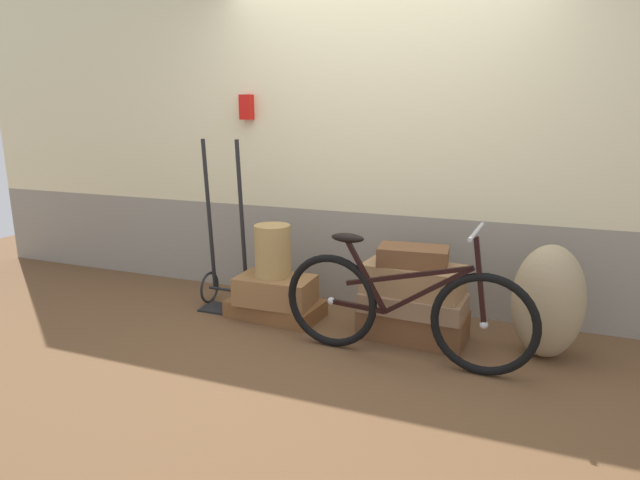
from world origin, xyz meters
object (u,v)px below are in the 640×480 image
at_px(suitcase_0, 275,308).
at_px(burlap_sack, 548,302).
at_px(wicker_basket, 273,251).
at_px(suitcase_3, 413,303).
at_px(suitcase_1, 276,290).
at_px(suitcase_4, 413,279).
at_px(suitcase_5, 413,256).
at_px(luggage_trolley, 226,266).
at_px(suitcase_2, 413,324).
at_px(bicycle, 402,308).

bearing_deg(suitcase_0, burlap_sack, 4.84).
bearing_deg(wicker_basket, suitcase_3, -0.81).
xyz_separation_m(suitcase_0, burlap_sack, (1.92, -0.00, 0.31)).
bearing_deg(wicker_basket, suitcase_1, -36.49).
distance_m(suitcase_4, burlap_sack, 0.86).
relative_size(suitcase_0, burlap_sack, 0.96).
bearing_deg(suitcase_3, suitcase_5, 129.78).
relative_size(wicker_basket, burlap_sack, 0.53).
bearing_deg(luggage_trolley, suitcase_1, -11.88).
bearing_deg(luggage_trolley, wicker_basket, -10.16).
xyz_separation_m(suitcase_1, suitcase_4, (1.03, 0.03, 0.20)).
distance_m(suitcase_0, luggage_trolley, 0.54).
xyz_separation_m(suitcase_2, burlap_sack, (0.84, 0.02, 0.27)).
bearing_deg(suitcase_2, suitcase_4, 161.70).
xyz_separation_m(suitcase_1, burlap_sack, (1.89, 0.05, 0.14)).
bearing_deg(suitcase_4, suitcase_5, -142.49).
height_order(suitcase_1, wicker_basket, wicker_basket).
bearing_deg(suitcase_3, suitcase_2, 91.73).
distance_m(suitcase_1, bicycle, 1.10).
height_order(suitcase_2, suitcase_5, suitcase_5).
bearing_deg(wicker_basket, suitcase_0, 92.60).
xyz_separation_m(suitcase_0, suitcase_3, (1.07, -0.05, 0.20)).
bearing_deg(suitcase_2, suitcase_0, -177.48).
xyz_separation_m(suitcase_3, luggage_trolley, (-1.53, 0.10, 0.07)).
relative_size(suitcase_3, bicycle, 0.43).
relative_size(suitcase_3, wicker_basket, 1.78).
bearing_deg(suitcase_3, bicycle, -86.00).
bearing_deg(suitcase_5, suitcase_1, 176.60).
bearing_deg(suitcase_4, suitcase_2, -15.85).
xyz_separation_m(suitcase_4, suitcase_5, (-0.00, -0.00, 0.16)).
bearing_deg(suitcase_5, suitcase_2, -12.15).
bearing_deg(suitcase_5, suitcase_3, -59.31).
bearing_deg(luggage_trolley, suitcase_0, -6.53).
height_order(suitcase_1, suitcase_4, suitcase_4).
height_order(suitcase_0, suitcase_1, suitcase_1).
height_order(luggage_trolley, bicycle, luggage_trolley).
bearing_deg(suitcase_0, suitcase_4, 3.87).
height_order(suitcase_0, suitcase_3, suitcase_3).
distance_m(suitcase_1, suitcase_5, 1.09).
bearing_deg(burlap_sack, suitcase_0, 179.96).
relative_size(suitcase_5, burlap_sack, 0.62).
bearing_deg(suitcase_1, luggage_trolley, 167.16).
height_order(suitcase_1, luggage_trolley, luggage_trolley).
bearing_deg(suitcase_2, wicker_basket, -175.88).
distance_m(suitcase_5, bicycle, 0.44).
bearing_deg(suitcase_2, luggage_trolley, -179.06).
distance_m(suitcase_0, suitcase_4, 1.12).
relative_size(suitcase_4, luggage_trolley, 0.50).
bearing_deg(burlap_sack, suitcase_5, -178.65).
height_order(suitcase_1, suitcase_3, suitcase_1).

